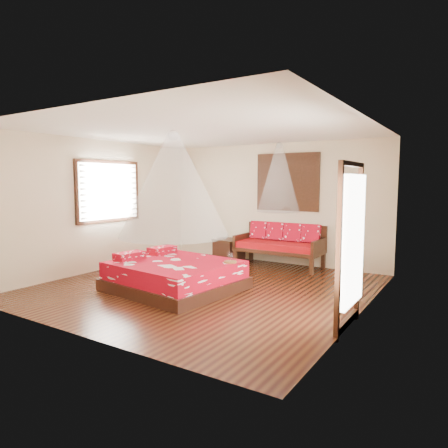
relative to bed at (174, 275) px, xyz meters
The scene contains 10 objects.
room 1.28m from the bed, 46.86° to the left, with size 5.54×5.54×2.84m.
bed is the anchor object (origin of this frame).
daybed 2.93m from the bed, 74.37° to the left, with size 1.93×0.86×0.98m.
storage_chest 2.94m from the bed, 102.43° to the left, with size 0.86×0.74×0.50m.
shutter_panel 3.63m from the bed, 75.94° to the left, with size 1.52×0.06×1.32m.
window_left 2.80m from the bed, 165.08° to the left, with size 0.10×1.74×1.34m.
glazed_door 3.22m from the bed, ahead, with size 0.08×1.02×2.16m.
wine_tray 1.05m from the bed, 25.21° to the left, with size 0.22×0.22×0.18m.
mosquito_net_main 1.60m from the bed, ahead, with size 1.93×1.93×1.80m, color white.
mosquito_net_daybed 3.28m from the bed, 73.61° to the left, with size 0.93×0.93×1.50m, color white.
Camera 1 is at (4.10, -5.83, 1.90)m, focal length 32.00 mm.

